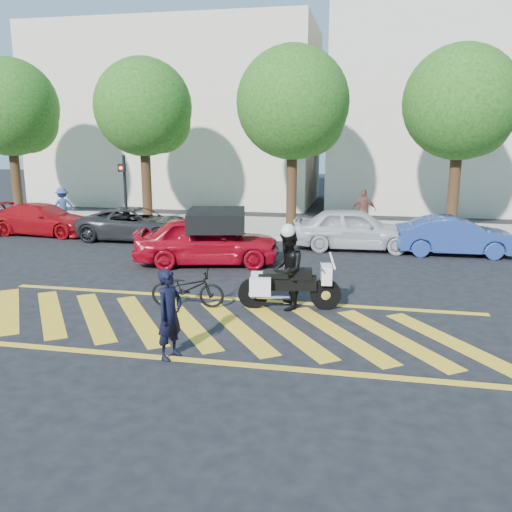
% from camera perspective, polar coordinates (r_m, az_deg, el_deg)
% --- Properties ---
extents(ground, '(90.00, 90.00, 0.00)m').
position_cam_1_polar(ground, '(11.86, -4.49, -7.22)').
color(ground, black).
rests_on(ground, ground).
extents(sidewalk, '(60.00, 5.00, 0.15)m').
position_cam_1_polar(sidewalk, '(23.25, 3.69, 2.93)').
color(sidewalk, '#9E998E').
rests_on(sidewalk, ground).
extents(crosswalk, '(12.33, 4.00, 0.01)m').
position_cam_1_polar(crosswalk, '(11.87, -4.67, -7.19)').
color(crosswalk, gold).
rests_on(crosswalk, ground).
extents(building_left, '(16.00, 8.00, 10.00)m').
position_cam_1_polar(building_left, '(33.61, -7.99, 14.31)').
color(building_left, beige).
rests_on(building_left, ground).
extents(building_right, '(16.00, 8.00, 11.00)m').
position_cam_1_polar(building_right, '(32.26, 22.83, 14.42)').
color(building_right, beige).
rests_on(building_right, ground).
extents(tree_far_left, '(4.40, 4.40, 7.41)m').
position_cam_1_polar(tree_far_left, '(27.84, -24.23, 13.77)').
color(tree_far_left, black).
rests_on(tree_far_left, ground).
extents(tree_left, '(4.20, 4.20, 7.26)m').
position_cam_1_polar(tree_left, '(24.68, -11.43, 14.75)').
color(tree_left, black).
rests_on(tree_left, ground).
extents(tree_center, '(4.60, 4.60, 7.56)m').
position_cam_1_polar(tree_center, '(22.98, 4.23, 15.38)').
color(tree_center, black).
rests_on(tree_center, ground).
extents(tree_right, '(4.40, 4.40, 7.41)m').
position_cam_1_polar(tree_right, '(23.05, 21.01, 14.46)').
color(tree_right, black).
rests_on(tree_right, ground).
extents(signal_pole, '(0.28, 0.43, 3.20)m').
position_cam_1_polar(signal_pole, '(22.69, -13.68, 7.06)').
color(signal_pole, black).
rests_on(signal_pole, ground).
extents(officer_bike, '(0.57, 0.71, 1.68)m').
position_cam_1_polar(officer_bike, '(10.02, -9.08, -6.08)').
color(officer_bike, black).
rests_on(officer_bike, ground).
extents(bicycle, '(1.80, 0.79, 0.92)m').
position_cam_1_polar(bicycle, '(12.97, -7.22, -3.39)').
color(bicycle, black).
rests_on(bicycle, ground).
extents(police_motorcycle, '(2.42, 0.88, 1.07)m').
position_cam_1_polar(police_motorcycle, '(12.74, 3.38, -3.04)').
color(police_motorcycle, black).
rests_on(police_motorcycle, ground).
extents(officer_moto, '(0.83, 1.00, 1.87)m').
position_cam_1_polar(officer_moto, '(12.65, 3.33, -1.48)').
color(officer_moto, black).
rests_on(officer_moto, ground).
extents(red_convertible, '(4.81, 2.76, 1.54)m').
position_cam_1_polar(red_convertible, '(17.07, -5.17, 1.67)').
color(red_convertible, '#A30717').
rests_on(red_convertible, ground).
extents(parked_left, '(4.44, 1.97, 1.26)m').
position_cam_1_polar(parked_left, '(23.73, -21.53, 3.63)').
color(parked_left, maroon).
rests_on(parked_left, ground).
extents(parked_mid_left, '(4.55, 2.11, 1.26)m').
position_cam_1_polar(parked_mid_left, '(21.42, -12.36, 3.32)').
color(parked_mid_left, black).
rests_on(parked_mid_left, ground).
extents(parked_mid_right, '(4.43, 1.93, 1.49)m').
position_cam_1_polar(parked_mid_right, '(19.53, 10.32, 2.84)').
color(parked_mid_right, '#B8B8BC').
rests_on(parked_mid_right, ground).
extents(parked_right, '(3.99, 1.50, 1.30)m').
position_cam_1_polar(parked_right, '(19.55, 20.27, 1.98)').
color(parked_right, navy).
rests_on(parked_right, ground).
extents(pedestrian_left, '(1.17, 1.12, 1.60)m').
position_cam_1_polar(pedestrian_left, '(25.16, -19.68, 4.98)').
color(pedestrian_left, navy).
rests_on(pedestrian_left, sidewalk).
extents(pedestrian_right, '(1.01, 0.47, 1.69)m').
position_cam_1_polar(pedestrian_right, '(22.47, 11.27, 4.75)').
color(pedestrian_right, brown).
rests_on(pedestrian_right, sidewalk).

